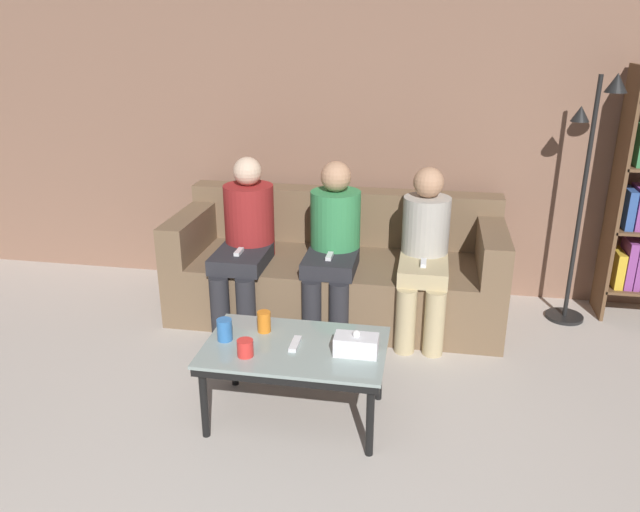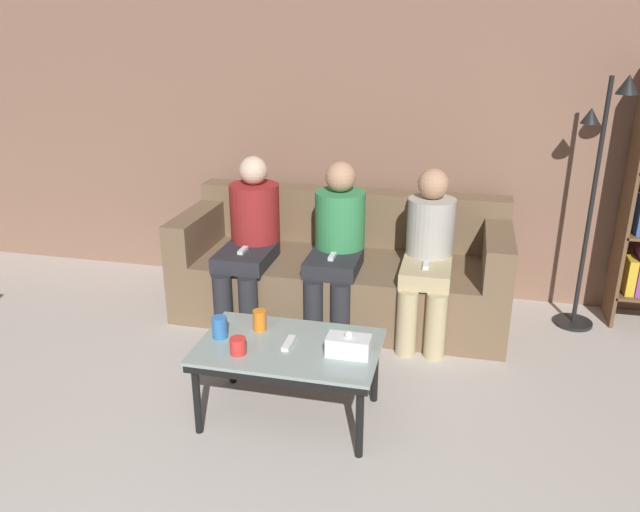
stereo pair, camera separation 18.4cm
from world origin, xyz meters
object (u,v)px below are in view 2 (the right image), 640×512
(cup_near_right, at_px, (238,346))
(standing_lamp, at_px, (598,179))
(couch, at_px, (342,271))
(seated_person_left_end, at_px, (251,234))
(cup_near_left, at_px, (220,327))
(seated_person_mid_left, at_px, (337,240))
(cup_far_center, at_px, (260,320))
(seated_person_mid_right, at_px, (428,251))
(coffee_table, at_px, (289,352))
(game_remote, at_px, (289,343))
(tissue_box, at_px, (349,346))

(cup_near_right, distance_m, standing_lamp, 2.58)
(couch, bearing_deg, seated_person_left_end, -161.19)
(standing_lamp, bearing_deg, cup_near_left, -143.38)
(seated_person_mid_left, bearing_deg, seated_person_left_end, -179.16)
(seated_person_left_end, distance_m, seated_person_mid_left, 0.61)
(cup_near_left, xyz_separation_m, seated_person_mid_left, (0.39, 1.16, 0.12))
(cup_far_center, relative_size, standing_lamp, 0.07)
(seated_person_mid_right, bearing_deg, cup_far_center, -129.15)
(cup_near_right, relative_size, seated_person_mid_right, 0.08)
(cup_far_center, bearing_deg, seated_person_mid_right, 50.85)
(coffee_table, xyz_separation_m, cup_far_center, (-0.20, 0.13, 0.10))
(game_remote, relative_size, seated_person_mid_right, 0.13)
(standing_lamp, bearing_deg, game_remote, -137.71)
(game_remote, bearing_deg, seated_person_mid_left, 89.33)
(coffee_table, distance_m, seated_person_left_end, 1.31)
(cup_far_center, height_order, seated_person_mid_right, seated_person_mid_right)
(standing_lamp, bearing_deg, seated_person_left_end, -170.82)
(couch, height_order, cup_far_center, couch)
(cup_far_center, bearing_deg, seated_person_left_end, 111.43)
(cup_near_left, bearing_deg, game_remote, 0.50)
(seated_person_left_end, bearing_deg, seated_person_mid_right, -0.39)
(cup_far_center, xyz_separation_m, seated_person_mid_left, (0.21, 1.03, 0.12))
(tissue_box, distance_m, seated_person_left_end, 1.50)
(tissue_box, bearing_deg, cup_near_left, 177.90)
(cup_near_left, height_order, seated_person_mid_right, seated_person_mid_right)
(tissue_box, bearing_deg, seated_person_mid_right, 75.31)
(coffee_table, xyz_separation_m, standing_lamp, (1.66, 1.51, 0.66))
(coffee_table, xyz_separation_m, seated_person_mid_right, (0.63, 1.14, 0.21))
(coffee_table, height_order, cup_near_right, cup_near_right)
(tissue_box, relative_size, seated_person_mid_right, 0.20)
(standing_lamp, relative_size, seated_person_left_end, 1.49)
(cup_near_right, relative_size, seated_person_left_end, 0.08)
(couch, relative_size, seated_person_mid_left, 2.03)
(seated_person_left_end, height_order, seated_person_mid_right, seated_person_left_end)
(cup_far_center, xyz_separation_m, standing_lamp, (1.86, 1.39, 0.56))
(cup_near_right, height_order, game_remote, cup_near_right)
(seated_person_left_end, bearing_deg, tissue_box, -51.99)
(cup_far_center, height_order, tissue_box, tissue_box)
(cup_near_left, relative_size, game_remote, 0.78)
(game_remote, bearing_deg, tissue_box, -5.14)
(cup_near_right, bearing_deg, standing_lamp, 41.31)
(game_remote, bearing_deg, couch, 89.43)
(cup_far_center, bearing_deg, coffee_table, -32.45)
(seated_person_mid_left, distance_m, seated_person_mid_right, 0.61)
(couch, xyz_separation_m, seated_person_mid_left, (0.00, -0.20, 0.30))
(cup_near_left, bearing_deg, tissue_box, -2.10)
(tissue_box, distance_m, seated_person_mid_left, 1.23)
(couch, height_order, tissue_box, couch)
(seated_person_mid_left, bearing_deg, couch, 90.00)
(standing_lamp, bearing_deg, seated_person_mid_left, -167.80)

